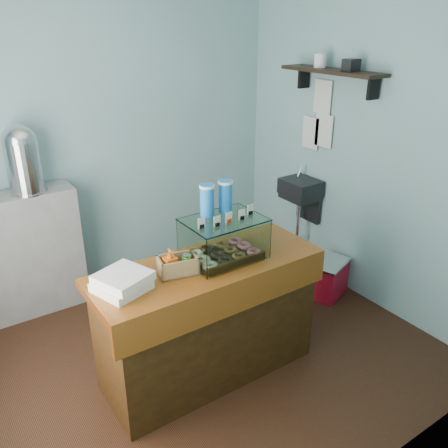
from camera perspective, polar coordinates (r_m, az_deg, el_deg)
ground at (r=3.87m, az=-3.89°, el=-15.09°), size 3.50×3.50×0.00m
room_shell at (r=3.12m, az=-4.42°, el=10.35°), size 3.54×3.04×2.82m
counter at (r=3.42m, az=-1.90°, el=-11.35°), size 1.60×0.60×0.90m
back_shelf at (r=4.41m, az=-23.28°, el=-3.48°), size 1.00×0.32×1.10m
display_case at (r=3.22m, az=-0.26°, el=-1.14°), size 0.53×0.39×0.51m
condiment_crate at (r=3.06m, az=-5.72°, el=-4.91°), size 0.28×0.20×0.18m
pastry_boxes at (r=2.94m, az=-12.14°, el=-6.81°), size 0.37×0.36×0.11m
coffee_urn at (r=4.13m, az=-23.11°, el=7.37°), size 0.30×0.30×0.56m
red_cooler at (r=4.58m, az=12.26°, el=-6.29°), size 0.47×0.41×0.35m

